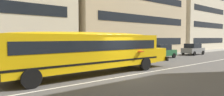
# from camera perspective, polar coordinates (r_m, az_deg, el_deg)

# --- Properties ---
(ground_plane) EXTENTS (400.00, 400.00, 0.00)m
(ground_plane) POSITION_cam_1_polar(r_m,az_deg,el_deg) (12.39, 4.29, -8.40)
(ground_plane) COLOR #54514F
(sidewalk_far) EXTENTS (120.00, 3.00, 0.01)m
(sidewalk_far) POSITION_cam_1_polar(r_m,az_deg,el_deg) (18.86, -12.31, -4.50)
(sidewalk_far) COLOR gray
(sidewalk_far) RESTS_ON ground_plane
(lane_centreline) EXTENTS (110.00, 0.16, 0.01)m
(lane_centreline) POSITION_cam_1_polar(r_m,az_deg,el_deg) (12.39, 4.29, -8.39)
(lane_centreline) COLOR silver
(lane_centreline) RESTS_ON ground_plane
(school_bus) EXTENTS (12.76, 3.01, 2.85)m
(school_bus) POSITION_cam_1_polar(r_m,az_deg,el_deg) (12.88, -5.70, -0.37)
(school_bus) COLOR yellow
(school_bus) RESTS_ON ground_plane
(parked_car_green_end_of_row) EXTENTS (3.93, 1.94, 1.64)m
(parked_car_green_end_of_row) POSITION_cam_1_polar(r_m,az_deg,el_deg) (23.87, 14.65, -0.94)
(parked_car_green_end_of_row) COLOR #236038
(parked_car_green_end_of_row) RESTS_ON ground_plane
(parked_car_grey_past_driveway) EXTENTS (3.93, 1.94, 1.64)m
(parked_car_grey_past_driveway) POSITION_cam_1_polar(r_m,az_deg,el_deg) (30.19, 23.21, -0.27)
(parked_car_grey_past_driveway) COLOR gray
(parked_car_grey_past_driveway) RESTS_ON ground_plane
(apartment_block_far_centre) EXTENTS (20.68, 10.04, 16.50)m
(apartment_block_far_centre) POSITION_cam_1_polar(r_m,az_deg,el_deg) (32.01, 3.75, 13.45)
(apartment_block_far_centre) COLOR #C6B28E
(apartment_block_far_centre) RESTS_ON ground_plane
(apartment_block_far_right) EXTENTS (15.59, 11.28, 13.30)m
(apartment_block_far_right) POSITION_cam_1_polar(r_m,az_deg,el_deg) (47.50, 21.16, 7.89)
(apartment_block_far_right) COLOR beige
(apartment_block_far_right) RESTS_ON ground_plane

